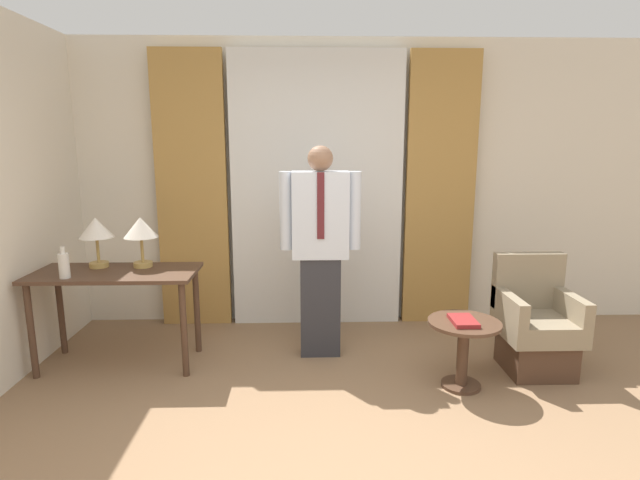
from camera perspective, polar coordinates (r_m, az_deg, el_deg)
wall_back at (r=4.85m, az=-0.39°, el=6.38°), size 10.00×0.06×2.70m
curtain_sheer_center at (r=4.73m, az=-0.36°, el=5.53°), size 1.61×0.06×2.58m
curtain_drape_left at (r=4.85m, az=-14.43°, el=5.31°), size 0.65×0.06×2.58m
curtain_drape_right at (r=4.90m, az=13.57°, el=5.41°), size 0.65×0.06×2.58m
desk at (r=4.22m, az=-22.27°, el=-4.80°), size 1.25×0.58×0.77m
table_lamp_left at (r=4.32m, az=-24.22°, el=1.00°), size 0.26×0.26×0.40m
table_lamp_right at (r=4.20m, az=-19.81°, el=1.06°), size 0.26×0.26×0.40m
bottle_near_edge at (r=4.12m, az=-27.22°, el=-2.57°), size 0.08×0.08×0.24m
person at (r=4.03m, az=0.03°, el=-0.53°), size 0.65×0.21×1.73m
armchair at (r=4.26m, az=23.40°, el=-9.19°), size 0.55×0.55×0.89m
side_table at (r=3.79m, az=16.06°, el=-11.17°), size 0.52×0.52×0.50m
book at (r=3.70m, az=16.05°, el=-8.86°), size 0.17×0.25×0.03m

